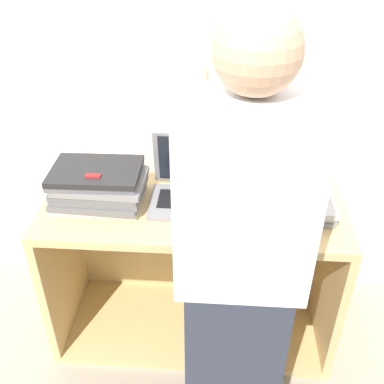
% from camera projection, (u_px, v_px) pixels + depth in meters
% --- Properties ---
extents(ground_plane, '(12.00, 12.00, 0.00)m').
position_uv_depth(ground_plane, '(189.00, 371.00, 2.07)').
color(ground_plane, '#9E9384').
extents(wall_back, '(8.00, 0.05, 2.40)m').
position_uv_depth(wall_back, '(199.00, 70.00, 1.94)').
color(wall_back, silver).
rests_on(wall_back, ground_plane).
extents(cart, '(1.27, 0.54, 0.75)m').
position_uv_depth(cart, '(194.00, 260.00, 2.14)').
color(cart, tan).
rests_on(cart, ground_plane).
extents(laptop_open, '(0.36, 0.29, 0.27)m').
position_uv_depth(laptop_open, '(194.00, 188.00, 1.89)').
color(laptop_open, gray).
rests_on(laptop_open, cart).
extents(laptop_stack_left, '(0.39, 0.27, 0.16)m').
position_uv_depth(laptop_stack_left, '(99.00, 185.00, 1.86)').
color(laptop_stack_left, '#B7B7BC').
rests_on(laptop_stack_left, cart).
extents(laptop_stack_right, '(0.37, 0.27, 0.07)m').
position_uv_depth(laptop_stack_right, '(287.00, 202.00, 1.84)').
color(laptop_stack_right, gray).
rests_on(laptop_stack_right, cart).
extents(person, '(0.40, 0.53, 1.64)m').
position_uv_depth(person, '(240.00, 273.00, 1.43)').
color(person, '#2D3342').
rests_on(person, ground_plane).
extents(inventory_tag, '(0.06, 0.02, 0.01)m').
position_uv_depth(inventory_tag, '(93.00, 176.00, 1.76)').
color(inventory_tag, red).
rests_on(inventory_tag, laptop_stack_left).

